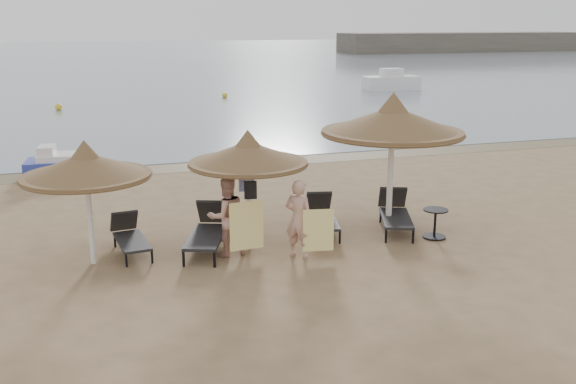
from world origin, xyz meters
name	(u,v)px	position (x,y,z in m)	size (l,w,h in m)	color
ground	(247,263)	(0.00, 0.00, 0.00)	(160.00, 160.00, 0.00)	#8F724E
sea	(107,57)	(0.00, 80.00, 0.01)	(200.00, 140.00, 0.03)	slate
wet_sand_strip	(181,167)	(0.00, 9.40, 0.00)	(200.00, 1.60, 0.01)	brown
palapa_left	(86,166)	(-3.02, 0.92, 2.06)	(2.60, 2.60, 2.58)	white
palapa_center	(248,154)	(0.33, 1.06, 2.07)	(2.62, 2.62, 2.60)	white
palapa_right	(393,121)	(3.74, 1.09, 2.61)	(3.31, 3.31, 3.28)	white
lounger_far_left	(130,235)	(-2.24, 1.46, 0.35)	(0.79, 1.80, 0.78)	black
lounger_near_left	(208,230)	(-0.58, 1.13, 0.42)	(1.38, 2.21, 0.94)	black
lounger_near_right	(322,215)	(2.23, 1.57, 0.37)	(1.00, 1.94, 0.83)	black
lounger_far_right	(395,212)	(3.95, 1.18, 0.40)	(1.32, 2.10, 0.90)	black
side_table	(435,224)	(4.52, 0.27, 0.32)	(0.56, 0.56, 0.68)	black
person_left	(226,210)	(-0.28, 0.60, 0.99)	(0.91, 0.59, 1.98)	tan
person_right	(299,213)	(1.14, 0.03, 0.97)	(0.90, 0.58, 1.95)	tan
towel_left	(247,226)	(0.07, 0.25, 0.72)	(0.75, 0.10, 1.05)	yellow
towel_right	(318,230)	(1.49, -0.22, 0.63)	(0.65, 0.13, 0.91)	yellow
bag_patterned	(247,182)	(0.33, 1.24, 1.41)	(0.36, 0.22, 0.43)	silver
bag_dark	(250,190)	(0.33, 0.90, 1.31)	(0.29, 0.15, 0.39)	black
pedal_boat	(60,165)	(-3.90, 9.29, 0.37)	(2.25, 1.47, 0.99)	#2938A1
buoy_left	(59,107)	(-4.47, 25.69, 0.19)	(0.39, 0.39, 0.39)	gold
buoy_mid	(225,95)	(5.59, 28.81, 0.18)	(0.36, 0.36, 0.36)	gold
buoy_right	(388,107)	(13.12, 20.42, 0.17)	(0.33, 0.33, 0.33)	gold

